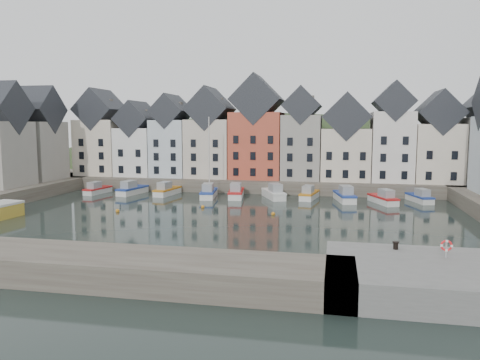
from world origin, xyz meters
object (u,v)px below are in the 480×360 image
(mooring_bollard, at_px, (396,245))
(boat_d, at_px, (209,192))
(boat_a, at_px, (97,190))
(life_ring_post, at_px, (446,246))

(mooring_bollard, bearing_deg, boat_d, 125.26)
(boat_d, distance_m, mooring_bollard, 41.02)
(boat_a, bearing_deg, mooring_bollard, -31.11)
(boat_a, height_order, mooring_bollard, mooring_bollard)
(boat_d, xyz_separation_m, mooring_bollard, (23.66, -33.47, 1.49))
(mooring_bollard, xyz_separation_m, life_ring_post, (3.12, -1.80, 0.55))
(boat_a, distance_m, life_ring_post, 58.10)
(boat_d, height_order, life_ring_post, boat_d)
(boat_a, distance_m, boat_d, 19.03)
(life_ring_post, bearing_deg, boat_a, 142.09)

